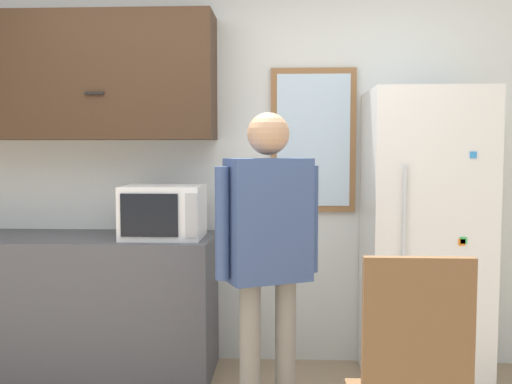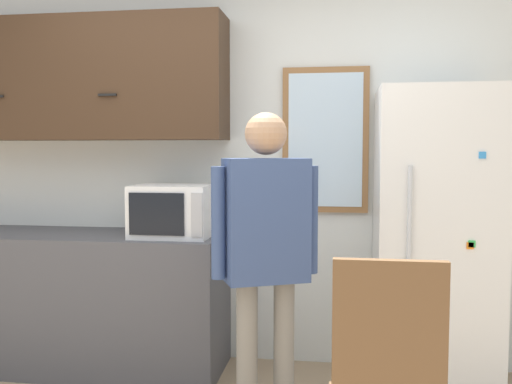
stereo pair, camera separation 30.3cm
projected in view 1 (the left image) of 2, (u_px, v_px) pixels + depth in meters
The scene contains 7 objects.
back_wall at pixel (219, 163), 3.87m from camera, with size 6.00×0.06×2.70m.
counter at pixel (42, 305), 3.65m from camera, with size 2.20×0.63×0.89m.
upper_cabinets at pixel (45, 78), 3.68m from camera, with size 2.20×0.37×0.80m.
microwave at pixel (164, 212), 3.53m from camera, with size 0.48×0.42×0.33m.
person at pixel (268, 238), 2.93m from camera, with size 0.52×0.37×1.63m.
refrigerator at pixel (423, 239), 3.48m from camera, with size 0.69×0.69×1.80m.
window at pixel (313, 140), 3.79m from camera, with size 0.56×0.05×0.95m.
Camera 1 is at (0.44, -2.03, 1.44)m, focal length 40.00 mm.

